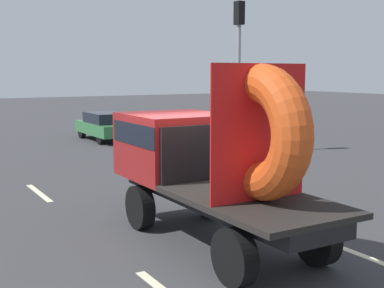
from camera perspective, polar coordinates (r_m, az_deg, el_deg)
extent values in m
plane|color=#38383A|center=(10.64, 0.40, -9.75)|extent=(120.00, 120.00, 0.00)
cylinder|color=black|center=(10.85, -5.76, -6.95)|extent=(0.28, 0.91, 0.91)
cylinder|color=black|center=(11.63, 1.90, -5.90)|extent=(0.28, 0.91, 0.91)
cylinder|color=black|center=(8.02, 4.69, -12.33)|extent=(0.28, 0.91, 0.91)
cylinder|color=black|center=(9.06, 13.66, -10.14)|extent=(0.28, 0.91, 0.91)
cube|color=black|center=(9.70, 3.01, -6.00)|extent=(1.30, 5.44, 0.25)
cube|color=maroon|center=(10.97, -1.82, -0.12)|extent=(2.00, 2.07, 1.35)
cube|color=black|center=(10.89, -1.70, 1.40)|extent=(2.02, 1.97, 0.44)
cube|color=black|center=(8.84, 6.74, -6.25)|extent=(2.00, 3.37, 0.10)
cube|color=black|center=(10.05, 1.15, -1.00)|extent=(1.80, 0.08, 1.10)
torus|color=#D84C19|center=(8.52, 7.48, 1.24)|extent=(0.65, 2.25, 2.25)
cube|color=red|center=(8.52, 7.48, 1.24)|extent=(1.90, 0.03, 2.25)
cylinder|color=black|center=(26.18, -12.07, 1.32)|extent=(0.21, 0.63, 0.63)
cylinder|color=black|center=(26.69, -8.97, 1.52)|extent=(0.21, 0.63, 0.63)
cylinder|color=black|center=(23.72, -10.06, 0.71)|extent=(0.21, 0.63, 0.63)
cylinder|color=black|center=(24.29, -6.69, 0.94)|extent=(0.21, 0.63, 0.63)
cube|color=#33723F|center=(25.17, -9.49, 1.74)|extent=(1.76, 4.10, 0.54)
cube|color=black|center=(25.03, -9.44, 2.89)|extent=(1.58, 2.30, 0.49)
cylinder|color=gray|center=(20.86, 5.14, 6.00)|extent=(0.16, 0.16, 5.10)
cube|color=black|center=(20.98, 5.24, 14.22)|extent=(0.30, 0.36, 0.90)
sphere|color=#19D833|center=(21.11, 5.64, 14.94)|extent=(0.20, 0.20, 0.20)
cube|color=beige|center=(14.60, -16.55, -5.19)|extent=(0.16, 2.29, 0.01)
cube|color=beige|center=(16.04, -3.64, -3.72)|extent=(0.16, 2.83, 0.01)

